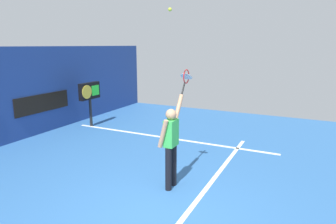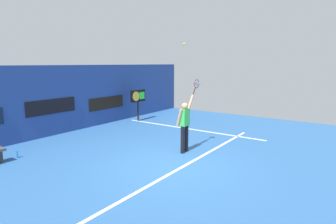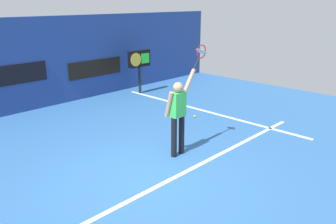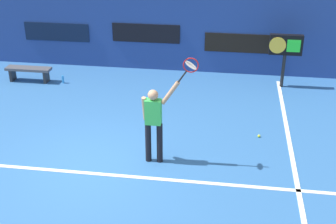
{
  "view_description": "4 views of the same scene",
  "coord_description": "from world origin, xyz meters",
  "px_view_note": "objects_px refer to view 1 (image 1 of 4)",
  "views": [
    {
      "loc": [
        -4.0,
        -2.12,
        2.94
      ],
      "look_at": [
        1.58,
        0.61,
        1.54
      ],
      "focal_mm": 31.96,
      "sensor_mm": 36.0,
      "label": 1
    },
    {
      "loc": [
        -6.59,
        -4.45,
        2.97
      ],
      "look_at": [
        0.96,
        0.86,
        1.37
      ],
      "focal_mm": 30.24,
      "sensor_mm": 36.0,
      "label": 2
    },
    {
      "loc": [
        -4.15,
        -4.5,
        3.35
      ],
      "look_at": [
        0.95,
        0.4,
        1.08
      ],
      "focal_mm": 37.25,
      "sensor_mm": 36.0,
      "label": 3
    },
    {
      "loc": [
        2.79,
        -8.08,
        5.35
      ],
      "look_at": [
        1.47,
        0.87,
        0.97
      ],
      "focal_mm": 48.98,
      "sensor_mm": 36.0,
      "label": 4
    }
  ],
  "objects_px": {
    "tennis_player": "(171,142)",
    "scoreboard_clock": "(90,93)",
    "tennis_ball": "(170,9)",
    "tennis_racket": "(186,78)",
    "spare_ball": "(162,144)"
  },
  "relations": [
    {
      "from": "tennis_player",
      "to": "spare_ball",
      "type": "relative_size",
      "value": 28.22
    },
    {
      "from": "tennis_racket",
      "to": "spare_ball",
      "type": "bearing_deg",
      "value": 42.09
    },
    {
      "from": "tennis_racket",
      "to": "scoreboard_clock",
      "type": "height_order",
      "value": "tennis_racket"
    },
    {
      "from": "tennis_ball",
      "to": "spare_ball",
      "type": "height_order",
      "value": "tennis_ball"
    },
    {
      "from": "tennis_ball",
      "to": "scoreboard_clock",
      "type": "height_order",
      "value": "tennis_ball"
    },
    {
      "from": "tennis_ball",
      "to": "tennis_player",
      "type": "bearing_deg",
      "value": 15.98
    },
    {
      "from": "tennis_player",
      "to": "spare_ball",
      "type": "distance_m",
      "value": 2.87
    },
    {
      "from": "spare_ball",
      "to": "tennis_ball",
      "type": "bearing_deg",
      "value": -149.28
    },
    {
      "from": "tennis_player",
      "to": "scoreboard_clock",
      "type": "distance_m",
      "value": 5.64
    },
    {
      "from": "tennis_racket",
      "to": "scoreboard_clock",
      "type": "relative_size",
      "value": 0.37
    },
    {
      "from": "tennis_player",
      "to": "scoreboard_clock",
      "type": "bearing_deg",
      "value": 56.97
    },
    {
      "from": "tennis_racket",
      "to": "tennis_ball",
      "type": "distance_m",
      "value": 1.59
    },
    {
      "from": "tennis_player",
      "to": "tennis_ball",
      "type": "xyz_separation_m",
      "value": [
        -0.14,
        -0.04,
        2.55
      ]
    },
    {
      "from": "tennis_player",
      "to": "tennis_racket",
      "type": "bearing_deg",
      "value": -0.33
    },
    {
      "from": "tennis_player",
      "to": "scoreboard_clock",
      "type": "relative_size",
      "value": 1.19
    }
  ]
}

